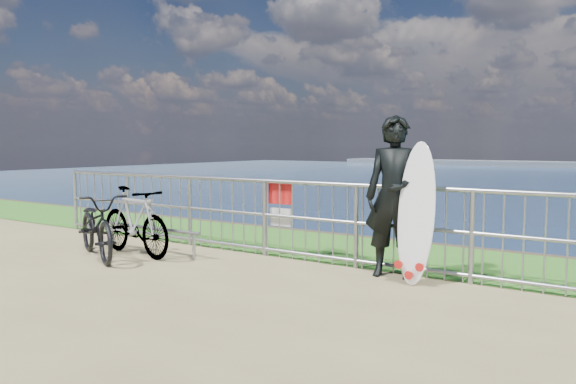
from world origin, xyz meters
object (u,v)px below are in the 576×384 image
Objects in this scene: surfer at (395,197)px; bicycle_far at (135,221)px; surfboard at (416,218)px; bicycle_near at (97,226)px.

bicycle_far is (-3.68, -0.91, -0.49)m from surfer.
surfboard is 4.10m from bicycle_far.
surfer is 1.18× the size of bicycle_far.
bicycle_far is at bearing -9.19° from bicycle_near.
surfer is 1.18× the size of surfboard.
bicycle_near is (-4.32, -1.18, -0.30)m from surfboard.
surfer reaches higher than surfboard.
surfboard is (0.34, -0.16, -0.22)m from surfer.
surfboard is 4.49m from bicycle_near.
bicycle_far is (-4.02, -0.75, -0.27)m from surfboard.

